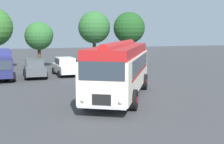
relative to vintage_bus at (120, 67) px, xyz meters
The scene contains 8 objects.
ground_plane 2.14m from the vintage_bus, 145.84° to the right, with size 120.00×120.00×0.00m, color #3D3D3F.
vintage_bus is the anchor object (origin of this frame).
car_near_left 11.29m from the vintage_bus, 112.01° to the left, with size 2.03×4.24×1.66m.
car_mid_left 11.02m from the vintage_bus, 97.22° to the left, with size 2.11×4.27×1.66m.
car_mid_right 11.36m from the vintage_bus, 82.81° to the left, with size 2.37×4.39×1.66m.
tree_centre 18.20m from the vintage_bus, 99.13° to the left, with size 3.16×3.13×5.15m.
tree_right_of_centre 18.93m from the vintage_bus, 79.03° to the left, with size 3.84×3.84×6.49m.
tree_far_right 18.52m from the vintage_bus, 66.17° to the left, with size 3.75×3.75×6.38m.
Camera 1 is at (-5.88, -17.35, 4.07)m, focal length 50.00 mm.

